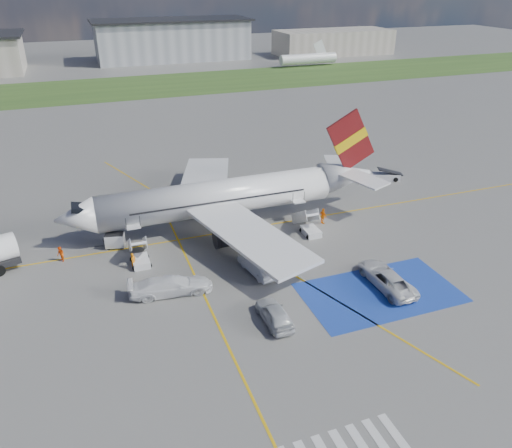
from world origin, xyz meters
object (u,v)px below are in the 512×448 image
object	(u,v)px
gpu_cart	(115,241)
van_white_a	(387,276)
car_silver_a	(274,314)
belt_loader	(380,177)
van_white_b	(170,283)
airliner	(229,196)
car_silver_b	(258,265)

from	to	relation	value
gpu_cart	van_white_a	xyz separation A→B (m)	(22.61, -15.79, 0.29)
car_silver_a	gpu_cart	bearing A→B (deg)	-58.61
belt_loader	van_white_b	distance (m)	37.05
airliner	gpu_cart	xyz separation A→B (m)	(-12.97, -1.34, -2.66)
car_silver_a	car_silver_b	distance (m)	7.68
van_white_a	van_white_b	distance (m)	19.61
gpu_cart	belt_loader	size ratio (longest dim) A/B	0.37
belt_loader	van_white_a	size ratio (longest dim) A/B	1.07
car_silver_a	car_silver_b	xyz separation A→B (m)	(1.37, 7.56, 0.03)
airliner	van_white_b	bearing A→B (deg)	-128.28
car_silver_a	car_silver_b	size ratio (longest dim) A/B	0.93
gpu_cart	belt_loader	xyz separation A→B (m)	(36.58, 6.95, -0.31)
gpu_cart	belt_loader	distance (m)	37.23
airliner	car_silver_b	size ratio (longest dim) A/B	7.14
gpu_cart	car_silver_a	distance (m)	20.47
gpu_cart	van_white_b	bearing A→B (deg)	-56.70
van_white_a	airliner	bearing A→B (deg)	-60.86
gpu_cart	van_white_b	size ratio (longest dim) A/B	0.39
van_white_a	gpu_cart	bearing A→B (deg)	-35.17
airliner	gpu_cart	size ratio (longest dim) A/B	16.98
airliner	gpu_cart	bearing A→B (deg)	-174.12
gpu_cart	car_silver_b	size ratio (longest dim) A/B	0.42
gpu_cart	belt_loader	world-z (taller)	belt_loader
van_white_a	van_white_b	world-z (taller)	van_white_b
gpu_cart	van_white_a	size ratio (longest dim) A/B	0.40
airliner	car_silver_a	bearing A→B (deg)	-96.21
belt_loader	van_white_a	distance (m)	26.70
airliner	car_silver_a	distance (m)	18.92
car_silver_b	car_silver_a	bearing A→B (deg)	69.40
airliner	car_silver_b	xyz separation A→B (m)	(-0.65, -11.07, -2.54)
van_white_a	car_silver_b	bearing A→B (deg)	-30.69
gpu_cart	car_silver_b	world-z (taller)	car_silver_b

